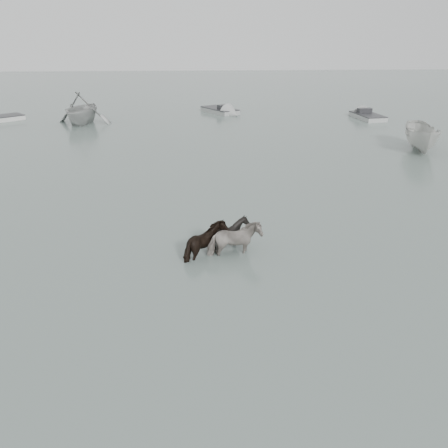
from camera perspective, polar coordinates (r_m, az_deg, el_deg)
The scene contains 8 objects.
ground at distance 16.55m, azimuth 2.22°, elevation -3.56°, with size 140.00×140.00×0.00m, color #4C5A53.
pony_pinto at distance 16.26m, azimuth 1.19°, elevation -1.16°, with size 0.80×1.76×1.49m, color black.
pony_dark at distance 16.22m, azimuth -1.99°, elevation -1.28°, with size 1.45×1.24×1.46m, color black.
pony_black at distance 17.02m, azimuth 0.75°, elevation -0.44°, with size 1.03×1.16×1.28m, color black.
rowboat_trail at distance 40.22m, azimuth -15.98°, elevation 12.77°, with size 4.18×4.85×2.55m, color #9EA09E.
boat_small at distance 32.47m, azimuth 21.71°, elevation 9.32°, with size 1.71×4.54×1.76m, color #BBBCB6.
skiff_port at distance 42.55m, azimuth 16.11°, elevation 11.98°, with size 4.95×1.60×0.75m, color #A1A4A1, non-canonical shape.
skiff_mid at distance 43.92m, azimuth -0.47°, elevation 13.10°, with size 5.07×1.60×0.75m, color gray, non-canonical shape.
Camera 1 is at (-1.47, -14.87, 7.12)m, focal length 40.00 mm.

